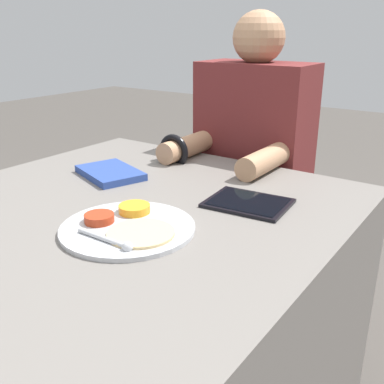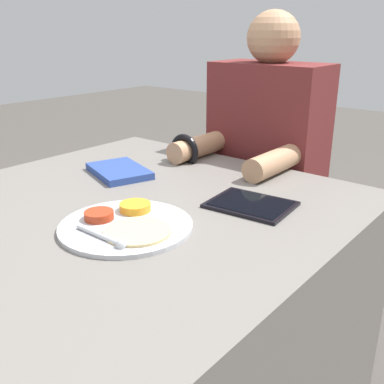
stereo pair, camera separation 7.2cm
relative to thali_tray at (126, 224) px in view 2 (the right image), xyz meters
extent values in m
cube|color=slate|center=(-0.11, 0.09, -0.37)|extent=(1.01, 1.03, 0.73)
cylinder|color=#B7BABF|center=(0.00, 0.00, 0.00)|extent=(0.29, 0.29, 0.01)
cylinder|color=gold|center=(-0.04, 0.06, 0.01)|extent=(0.07, 0.07, 0.02)
cylinder|color=#A83319|center=(-0.06, -0.02, 0.01)|extent=(0.06, 0.06, 0.02)
cylinder|color=#DBBC7F|center=(0.05, -0.02, 0.00)|extent=(0.14, 0.14, 0.01)
cylinder|color=#B7BABF|center=(0.01, -0.08, 0.01)|extent=(0.13, 0.01, 0.01)
sphere|color=#B7BABF|center=(0.08, -0.08, 0.01)|extent=(0.02, 0.02, 0.02)
cube|color=silver|center=(-0.30, 0.24, 0.00)|extent=(0.23, 0.19, 0.01)
cube|color=#28428E|center=(-0.30, 0.24, 0.00)|extent=(0.23, 0.19, 0.02)
cube|color=black|center=(0.14, 0.28, 0.00)|extent=(0.21, 0.17, 0.01)
cube|color=black|center=(0.14, 0.28, 0.00)|extent=(0.19, 0.15, 0.00)
cube|color=black|center=(-0.09, 0.75, -0.52)|extent=(0.34, 0.22, 0.44)
cube|color=maroon|center=(-0.09, 0.75, 0.00)|extent=(0.38, 0.20, 0.59)
sphere|color=tan|center=(-0.09, 0.75, 0.37)|extent=(0.17, 0.17, 0.17)
cylinder|color=tan|center=(-0.24, 0.54, 0.03)|extent=(0.07, 0.24, 0.07)
cylinder|color=tan|center=(0.05, 0.54, 0.03)|extent=(0.07, 0.24, 0.07)
torus|color=black|center=(-0.24, 0.47, 0.03)|extent=(0.11, 0.02, 0.11)
camera|label=1|loc=(0.62, -0.63, 0.40)|focal=42.00mm
camera|label=2|loc=(0.67, -0.59, 0.40)|focal=42.00mm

